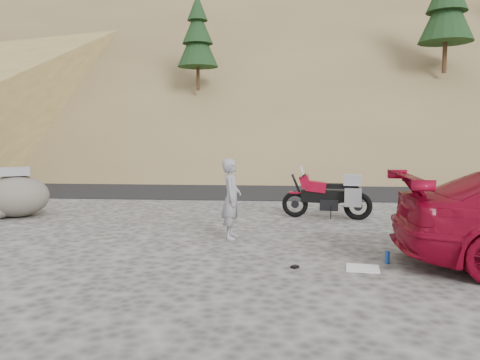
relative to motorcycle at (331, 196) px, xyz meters
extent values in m
plane|color=#413E3C|center=(-1.25, -2.70, -0.57)|extent=(140.00, 140.00, 0.00)
cube|color=black|center=(-1.25, 6.30, -0.57)|extent=(120.00, 7.00, 0.05)
cube|color=brown|center=(0.75, 27.30, 7.43)|extent=(110.00, 51.90, 46.72)
cube|color=brown|center=(0.75, 27.30, 7.73)|extent=(110.00, 43.28, 36.46)
cube|color=brown|center=(0.75, 47.30, 13.43)|extent=(120.00, 40.00, 30.00)
cylinder|color=#3B2915|center=(-5.25, 11.30, 4.33)|extent=(0.17, 0.17, 1.40)
cone|color=black|center=(-5.25, 11.30, 5.87)|extent=(2.00, 2.00, 2.25)
cone|color=black|center=(-5.25, 11.30, 6.72)|extent=(1.50, 1.50, 1.76)
cone|color=black|center=(-5.25, 11.30, 7.58)|extent=(1.00, 1.00, 1.26)
cylinder|color=#3B2915|center=(6.75, 12.30, 5.38)|extent=(0.22, 0.22, 1.82)
cone|color=black|center=(6.75, 12.30, 7.38)|extent=(2.60, 2.60, 2.92)
torus|color=black|center=(-0.88, 0.13, -0.24)|extent=(0.67, 0.21, 0.66)
cylinder|color=black|center=(-0.88, 0.13, -0.24)|extent=(0.21, 0.09, 0.20)
torus|color=black|center=(0.66, -0.09, -0.24)|extent=(0.71, 0.24, 0.70)
cylinder|color=black|center=(0.66, -0.09, -0.24)|extent=(0.23, 0.11, 0.22)
cylinder|color=black|center=(-0.80, 0.11, 0.13)|extent=(0.38, 0.11, 0.81)
cylinder|color=black|center=(-0.66, 0.10, 0.51)|extent=(0.13, 0.62, 0.04)
cube|color=black|center=(-0.14, 0.02, -0.02)|extent=(1.22, 0.41, 0.30)
cube|color=black|center=(-0.04, 0.01, -0.22)|extent=(0.49, 0.36, 0.28)
cube|color=maroon|center=(-0.36, 0.05, 0.23)|extent=(0.56, 0.37, 0.31)
cube|color=maroon|center=(-0.63, 0.09, 0.35)|extent=(0.35, 0.38, 0.35)
cube|color=silver|center=(-0.70, 0.10, 0.61)|extent=(0.16, 0.31, 0.26)
cube|color=black|center=(0.11, -0.01, 0.25)|extent=(0.58, 0.30, 0.12)
cube|color=black|center=(0.49, -0.07, 0.21)|extent=(0.37, 0.23, 0.10)
cube|color=silver|center=(0.49, -0.33, 0.01)|extent=(0.41, 0.18, 0.45)
cube|color=silver|center=(0.57, 0.18, 0.01)|extent=(0.41, 0.18, 0.45)
cube|color=gray|center=(0.51, -0.07, 0.41)|extent=(0.46, 0.40, 0.26)
cube|color=maroon|center=(-0.88, 0.13, 0.06)|extent=(0.31, 0.16, 0.04)
cylinder|color=black|center=(-0.01, -0.18, -0.39)|extent=(0.05, 0.21, 0.37)
cylinder|color=silver|center=(0.44, -0.20, -0.17)|extent=(0.47, 0.15, 0.13)
imported|color=gray|center=(-2.25, -2.38, -0.57)|extent=(0.41, 0.60, 1.63)
ellipsoid|color=#5B574E|center=(-7.97, -0.38, -0.04)|extent=(1.95, 1.78, 1.06)
cube|color=gray|center=(-7.97, -0.38, 0.58)|extent=(0.81, 0.74, 0.18)
cube|color=white|center=(0.03, -4.34, -0.56)|extent=(0.57, 0.52, 0.02)
cylinder|color=#184194|center=(1.72, -3.83, -0.46)|extent=(0.56, 0.37, 0.21)
cylinder|color=#184194|center=(0.48, -4.00, -0.46)|extent=(0.08, 0.08, 0.21)
cube|color=black|center=(-1.04, -4.39, -0.55)|extent=(0.14, 0.15, 0.04)
camera|label=1|loc=(-1.33, -11.70, 1.59)|focal=35.00mm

